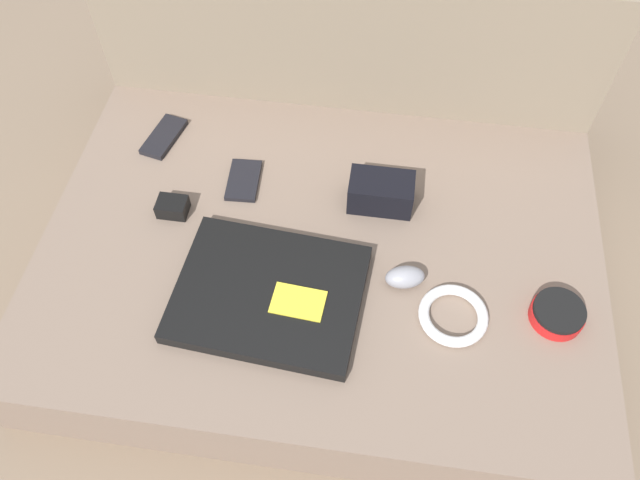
{
  "coord_description": "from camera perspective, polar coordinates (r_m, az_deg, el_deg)",
  "views": [
    {
      "loc": [
        0.09,
        -0.64,
        1.11
      ],
      "look_at": [
        0.0,
        0.0,
        0.17
      ],
      "focal_mm": 35.0,
      "sensor_mm": 36.0,
      "label": 1
    }
  ],
  "objects": [
    {
      "name": "couch_seat",
      "position": [
        1.22,
        0.0,
        -2.61
      ],
      "size": [
        1.04,
        0.73,
        0.15
      ],
      "color": "#7A6656",
      "rests_on": "ground_plane"
    },
    {
      "name": "ground_plane",
      "position": [
        1.28,
        0.0,
        -4.45
      ],
      "size": [
        8.0,
        8.0,
        0.0
      ],
      "primitive_type": "plane",
      "color": "#7A6651"
    },
    {
      "name": "phone_silver",
      "position": [
        1.36,
        -14.09,
        9.15
      ],
      "size": [
        0.08,
        0.12,
        0.01
      ],
      "rotation": [
        0.0,
        0.0,
        -0.23
      ],
      "color": "black",
      "rests_on": "couch_seat"
    },
    {
      "name": "computer_mouse",
      "position": [
        1.11,
        7.77,
        -3.38
      ],
      "size": [
        0.08,
        0.06,
        0.04
      ],
      "rotation": [
        0.0,
        0.0,
        0.25
      ],
      "color": "gray",
      "rests_on": "couch_seat"
    },
    {
      "name": "cable_coil",
      "position": [
        1.09,
        12.09,
        -6.74
      ],
      "size": [
        0.12,
        0.12,
        0.02
      ],
      "color": "white",
      "rests_on": "couch_seat"
    },
    {
      "name": "camera_pouch",
      "position": [
        1.19,
        5.59,
        4.37
      ],
      "size": [
        0.12,
        0.07,
        0.06
      ],
      "color": "black",
      "rests_on": "couch_seat"
    },
    {
      "name": "laptop",
      "position": [
        1.09,
        -4.68,
        -4.9
      ],
      "size": [
        0.34,
        0.28,
        0.03
      ],
      "rotation": [
        0.0,
        0.0,
        -0.07
      ],
      "color": "black",
      "rests_on": "couch_seat"
    },
    {
      "name": "phone_black",
      "position": [
        1.25,
        -7.0,
        5.44
      ],
      "size": [
        0.07,
        0.11,
        0.01
      ],
      "rotation": [
        0.0,
        0.0,
        0.06
      ],
      "color": "black",
      "rests_on": "couch_seat"
    },
    {
      "name": "charger_brick",
      "position": [
        1.22,
        -13.33,
        2.96
      ],
      "size": [
        0.06,
        0.04,
        0.03
      ],
      "color": "black",
      "rests_on": "couch_seat"
    },
    {
      "name": "couch_backrest",
      "position": [
        1.41,
        2.82,
        16.97
      ],
      "size": [
        1.04,
        0.2,
        0.47
      ],
      "color": "#7F705B",
      "rests_on": "ground_plane"
    },
    {
      "name": "speaker_puck",
      "position": [
        1.14,
        20.9,
        -6.31
      ],
      "size": [
        0.09,
        0.09,
        0.03
      ],
      "color": "red",
      "rests_on": "couch_seat"
    }
  ]
}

